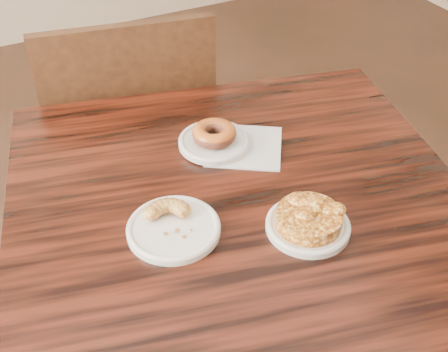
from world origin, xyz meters
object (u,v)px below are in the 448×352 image
glazed_donut (214,134)px  apple_fritter (309,216)px  chair_far (129,134)px  cruller_fragment (173,221)px  cafe_table (238,322)px

glazed_donut → apple_fritter: (0.04, -0.30, -0.00)m
chair_far → glazed_donut: chair_far is taller
glazed_donut → cruller_fragment: 0.27m
cruller_fragment → chair_far: bearing=78.8°
cafe_table → chair_far: 0.74m
chair_far → glazed_donut: (0.03, -0.55, 0.33)m
apple_fritter → cruller_fragment: bearing=154.7°
cafe_table → cruller_fragment: (-0.15, -0.02, 0.40)m
chair_far → cruller_fragment: (-0.15, -0.75, 0.33)m
cafe_table → glazed_donut: (0.03, 0.18, 0.41)m
chair_far → apple_fritter: size_ratio=5.73×
apple_fritter → cruller_fragment: 0.24m
cafe_table → cruller_fragment: cruller_fragment is taller
cafe_table → chair_far: chair_far is taller
chair_far → cruller_fragment: chair_far is taller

